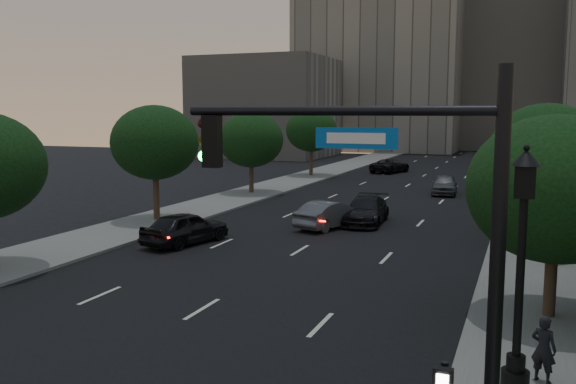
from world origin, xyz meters
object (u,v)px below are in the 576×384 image
at_px(traffic_signal_mast, 426,273).
at_px(sedan_far_right, 445,185).
at_px(sedan_near_left, 185,228).
at_px(sedan_mid_left, 330,214).
at_px(sedan_far_left, 390,166).
at_px(sedan_near_right, 365,211).
at_px(street_lamp, 520,284).
at_px(pedestrian_c, 558,245).
at_px(pedestrian_a, 544,349).

xyz_separation_m(traffic_signal_mast, sedan_far_right, (-4.34, 37.96, -2.90)).
height_order(sedan_near_left, sedan_mid_left, sedan_near_left).
distance_m(sedan_far_left, sedan_near_right, 30.22).
relative_size(street_lamp, sedan_far_left, 1.08).
xyz_separation_m(sedan_mid_left, pedestrian_c, (11.23, -4.81, 0.19)).
relative_size(sedan_near_left, pedestrian_a, 3.00).
height_order(traffic_signal_mast, sedan_far_right, traffic_signal_mast).
bearing_deg(sedan_mid_left, street_lamp, 137.14).
height_order(sedan_mid_left, pedestrian_a, pedestrian_a).
xyz_separation_m(street_lamp, sedan_far_right, (-5.77, 34.22, -1.87)).
xyz_separation_m(sedan_mid_left, sedan_far_left, (-3.40, 31.81, -0.03)).
relative_size(traffic_signal_mast, sedan_far_left, 1.34).
bearing_deg(pedestrian_c, sedan_near_right, -62.18).
height_order(street_lamp, sedan_near_left, street_lamp).
bearing_deg(sedan_mid_left, sedan_near_right, -108.90).
relative_size(sedan_near_left, sedan_far_left, 0.90).
relative_size(traffic_signal_mast, street_lamp, 1.25).
height_order(traffic_signal_mast, street_lamp, traffic_signal_mast).
relative_size(sedan_far_left, pedestrian_a, 3.34).
relative_size(sedan_mid_left, sedan_far_right, 1.01).
distance_m(street_lamp, sedan_far_right, 34.76).
relative_size(sedan_near_right, pedestrian_a, 3.34).
distance_m(traffic_signal_mast, pedestrian_a, 5.77).
distance_m(traffic_signal_mast, sedan_mid_left, 23.31).
distance_m(sedan_mid_left, pedestrian_a, 19.85).
relative_size(street_lamp, pedestrian_a, 3.60).
bearing_deg(sedan_mid_left, traffic_signal_mast, 129.52).
xyz_separation_m(traffic_signal_mast, sedan_near_left, (-13.63, 15.08, -2.87)).
height_order(sedan_near_left, sedan_near_right, sedan_near_left).
relative_size(sedan_far_left, sedan_far_right, 1.16).
bearing_deg(pedestrian_c, sedan_far_right, -98.65).
height_order(sedan_near_left, sedan_far_right, sedan_near_left).
relative_size(sedan_near_left, sedan_near_right, 0.90).
height_order(sedan_mid_left, sedan_far_left, sedan_mid_left).
bearing_deg(street_lamp, sedan_near_right, 112.92).
xyz_separation_m(street_lamp, sedan_far_left, (-13.26, 49.61, -1.91)).
bearing_deg(street_lamp, sedan_far_left, 104.97).
relative_size(street_lamp, sedan_near_left, 1.20).
bearing_deg(sedan_far_right, street_lamp, -84.89).
bearing_deg(pedestrian_a, street_lamp, 80.29).
relative_size(sedan_far_right, pedestrian_c, 2.84).
bearing_deg(traffic_signal_mast, sedan_far_right, 96.52).
relative_size(sedan_near_right, pedestrian_c, 3.28).
relative_size(sedan_near_right, sedan_far_right, 1.15).
bearing_deg(sedan_near_right, pedestrian_a, -67.74).
bearing_deg(traffic_signal_mast, sedan_far_left, 102.50).
relative_size(sedan_far_left, pedestrian_c, 3.29).
xyz_separation_m(sedan_far_right, pedestrian_c, (7.14, -21.24, 0.17)).
distance_m(sedan_mid_left, sedan_far_right, 16.93).
height_order(sedan_mid_left, sedan_near_right, sedan_near_right).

